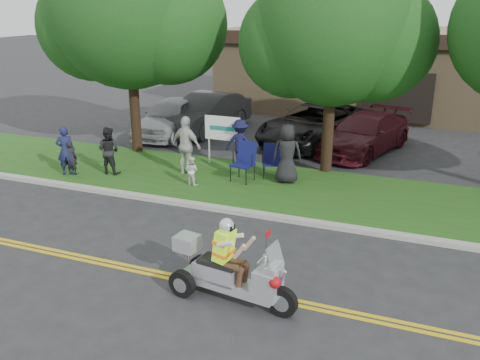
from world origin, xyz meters
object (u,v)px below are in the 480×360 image
(parked_car_mid, at_px, (315,124))
(parked_car_right, at_px, (364,133))
(trike_scooter, at_px, (229,272))
(lawn_chair_b, at_px, (272,158))
(spectator_adult_right, at_px, (186,146))
(spectator_adult_mid, at_px, (109,150))
(parked_car_left, at_px, (206,113))
(lawn_chair_a, at_px, (245,159))
(spectator_adult_left, at_px, (66,151))
(parked_car_far_left, at_px, (171,117))

(parked_car_mid, xyz_separation_m, parked_car_right, (1.97, -0.49, -0.07))
(trike_scooter, xyz_separation_m, lawn_chair_b, (-1.35, 6.84, 0.11))
(spectator_adult_right, xyz_separation_m, parked_car_mid, (2.87, 5.42, -0.26))
(spectator_adult_mid, relative_size, parked_car_left, 0.31)
(parked_car_mid, distance_m, parked_car_right, 2.03)
(lawn_chair_a, bearing_deg, parked_car_mid, 89.47)
(lawn_chair_a, relative_size, spectator_adult_mid, 0.79)
(parked_car_mid, bearing_deg, trike_scooter, -66.14)
(lawn_chair_a, relative_size, parked_car_mid, 0.21)
(lawn_chair_a, height_order, spectator_adult_right, spectator_adult_right)
(trike_scooter, relative_size, parked_car_left, 0.51)
(lawn_chair_b, distance_m, spectator_adult_left, 6.49)
(spectator_adult_right, height_order, parked_car_far_left, spectator_adult_right)
(parked_car_left, relative_size, parked_car_mid, 0.89)
(spectator_adult_mid, xyz_separation_m, spectator_adult_right, (2.33, 0.84, 0.18))
(lawn_chair_b, relative_size, parked_car_right, 0.21)
(spectator_adult_mid, distance_m, parked_car_right, 9.20)
(spectator_adult_right, bearing_deg, lawn_chair_a, -162.58)
(spectator_adult_right, xyz_separation_m, parked_car_far_left, (-3.03, 4.58, -0.26))
(spectator_adult_left, distance_m, parked_car_right, 10.50)
(trike_scooter, bearing_deg, lawn_chair_a, 116.19)
(trike_scooter, height_order, lawn_chair_b, trike_scooter)
(spectator_adult_left, height_order, spectator_adult_mid, spectator_adult_left)
(trike_scooter, relative_size, parked_car_mid, 0.46)
(spectator_adult_mid, bearing_deg, spectator_adult_right, -161.53)
(lawn_chair_b, distance_m, spectator_adult_right, 2.72)
(spectator_adult_mid, xyz_separation_m, parked_car_mid, (5.20, 6.26, -0.09))
(spectator_adult_right, bearing_deg, parked_car_mid, -104.09)
(trike_scooter, height_order, spectator_adult_right, spectator_adult_right)
(trike_scooter, distance_m, parked_car_left, 13.06)
(spectator_adult_left, xyz_separation_m, spectator_adult_right, (3.52, 1.43, 0.15))
(lawn_chair_b, relative_size, spectator_adult_left, 0.66)
(lawn_chair_a, height_order, parked_car_right, parked_car_right)
(lawn_chair_a, distance_m, parked_car_right, 5.62)
(parked_car_mid, bearing_deg, parked_car_right, 4.57)
(spectator_adult_mid, bearing_deg, lawn_chair_a, -168.58)
(spectator_adult_left, distance_m, spectator_adult_mid, 1.33)
(trike_scooter, bearing_deg, spectator_adult_left, 156.24)
(parked_car_left, height_order, parked_car_mid, parked_car_left)
(lawn_chair_b, bearing_deg, parked_car_mid, 70.55)
(lawn_chair_b, height_order, parked_car_far_left, parked_car_far_left)
(spectator_adult_left, relative_size, spectator_adult_mid, 1.04)
(parked_car_far_left, relative_size, parked_car_mid, 0.82)
(parked_car_mid, height_order, parked_car_right, parked_car_mid)
(trike_scooter, distance_m, parked_car_right, 11.05)
(trike_scooter, xyz_separation_m, parked_car_right, (0.90, 11.01, 0.13))
(parked_car_far_left, bearing_deg, spectator_adult_left, -96.98)
(parked_car_left, relative_size, parked_car_right, 1.02)
(spectator_adult_left, bearing_deg, parked_car_right, -172.25)
(parked_car_far_left, xyz_separation_m, parked_car_right, (7.86, 0.35, -0.08))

